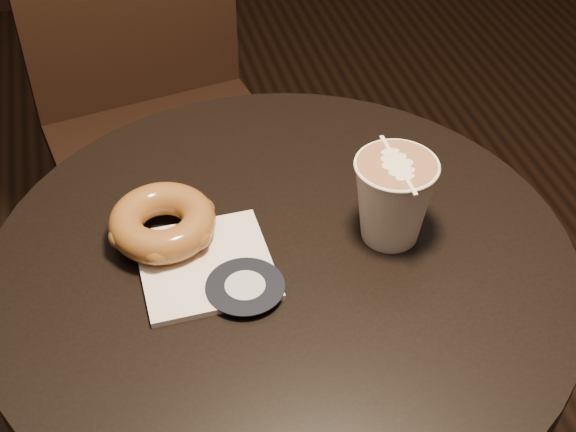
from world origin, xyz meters
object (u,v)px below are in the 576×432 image
(chair, at_px, (150,78))
(pastry_bag, at_px, (206,265))
(cafe_table, at_px, (283,362))
(doughnut, at_px, (162,222))
(latte_cup, at_px, (393,200))

(chair, distance_m, pastry_bag, 0.70)
(cafe_table, distance_m, pastry_bag, 0.22)
(cafe_table, distance_m, doughnut, 0.27)
(pastry_bag, bearing_deg, doughnut, 122.62)
(doughnut, distance_m, latte_cup, 0.27)
(pastry_bag, bearing_deg, latte_cup, -1.60)
(doughnut, bearing_deg, cafe_table, -26.30)
(chair, height_order, pastry_bag, chair)
(latte_cup, bearing_deg, doughnut, 167.31)
(chair, xyz_separation_m, latte_cup, (0.22, -0.68, 0.21))
(pastry_bag, distance_m, doughnut, 0.08)
(cafe_table, xyz_separation_m, chair, (-0.09, 0.69, 0.04))
(cafe_table, relative_size, latte_cup, 6.89)
(chair, distance_m, doughnut, 0.65)
(cafe_table, height_order, chair, chair)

